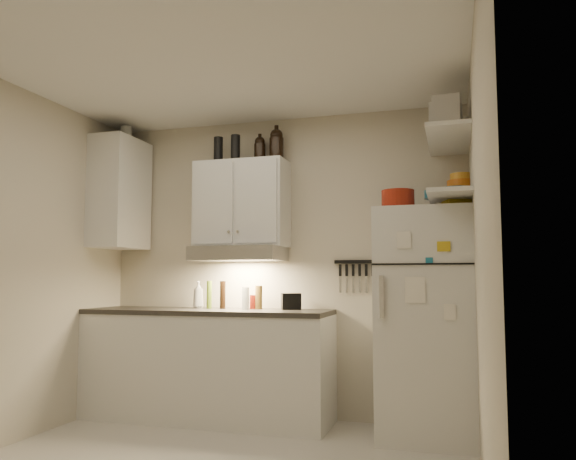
# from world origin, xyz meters

# --- Properties ---
(ceiling) EXTENTS (3.20, 3.00, 0.02)m
(ceiling) POSITION_xyz_m (0.00, 0.00, 2.61)
(ceiling) COLOR silver
(ceiling) RESTS_ON ground
(back_wall) EXTENTS (3.20, 0.02, 2.60)m
(back_wall) POSITION_xyz_m (0.00, 1.51, 1.30)
(back_wall) COLOR #BFB7A3
(back_wall) RESTS_ON ground
(right_wall) EXTENTS (0.02, 3.00, 2.60)m
(right_wall) POSITION_xyz_m (1.61, 0.00, 1.30)
(right_wall) COLOR #BFB7A3
(right_wall) RESTS_ON ground
(base_cabinet) EXTENTS (2.10, 0.60, 0.88)m
(base_cabinet) POSITION_xyz_m (-0.55, 1.20, 0.44)
(base_cabinet) COLOR silver
(base_cabinet) RESTS_ON floor
(countertop) EXTENTS (2.10, 0.62, 0.04)m
(countertop) POSITION_xyz_m (-0.55, 1.20, 0.90)
(countertop) COLOR #2E2B27
(countertop) RESTS_ON base_cabinet
(upper_cabinet) EXTENTS (0.80, 0.33, 0.75)m
(upper_cabinet) POSITION_xyz_m (-0.30, 1.33, 1.83)
(upper_cabinet) COLOR silver
(upper_cabinet) RESTS_ON back_wall
(side_cabinet) EXTENTS (0.33, 0.55, 1.00)m
(side_cabinet) POSITION_xyz_m (-1.44, 1.20, 1.95)
(side_cabinet) COLOR silver
(side_cabinet) RESTS_ON left_wall
(range_hood) EXTENTS (0.76, 0.46, 0.12)m
(range_hood) POSITION_xyz_m (-0.30, 1.27, 1.39)
(range_hood) COLOR silver
(range_hood) RESTS_ON back_wall
(fridge) EXTENTS (0.70, 0.68, 1.70)m
(fridge) POSITION_xyz_m (1.25, 1.16, 0.85)
(fridge) COLOR silver
(fridge) RESTS_ON floor
(shelf_hi) EXTENTS (0.30, 0.95, 0.03)m
(shelf_hi) POSITION_xyz_m (1.45, 1.02, 2.20)
(shelf_hi) COLOR silver
(shelf_hi) RESTS_ON right_wall
(shelf_lo) EXTENTS (0.30, 0.95, 0.03)m
(shelf_lo) POSITION_xyz_m (1.45, 1.02, 1.76)
(shelf_lo) COLOR silver
(shelf_lo) RESTS_ON right_wall
(knife_strip) EXTENTS (0.42, 0.02, 0.03)m
(knife_strip) POSITION_xyz_m (0.70, 1.49, 1.32)
(knife_strip) COLOR black
(knife_strip) RESTS_ON back_wall
(dutch_oven) EXTENTS (0.30, 0.30, 0.14)m
(dutch_oven) POSITION_xyz_m (1.07, 1.06, 1.77)
(dutch_oven) COLOR maroon
(dutch_oven) RESTS_ON fridge
(book_stack) EXTENTS (0.24, 0.26, 0.07)m
(book_stack) POSITION_xyz_m (1.49, 1.05, 1.74)
(book_stack) COLOR gold
(book_stack) RESTS_ON fridge
(spice_jar) EXTENTS (0.08, 0.08, 0.11)m
(spice_jar) POSITION_xyz_m (1.37, 1.10, 1.76)
(spice_jar) COLOR silver
(spice_jar) RESTS_ON fridge
(stock_pot) EXTENTS (0.31, 0.31, 0.19)m
(stock_pot) POSITION_xyz_m (1.50, 1.29, 2.31)
(stock_pot) COLOR silver
(stock_pot) RESTS_ON shelf_hi
(tin_a) EXTENTS (0.23, 0.21, 0.22)m
(tin_a) POSITION_xyz_m (1.43, 0.92, 2.33)
(tin_a) COLOR #AAAAAD
(tin_a) RESTS_ON shelf_hi
(tin_b) EXTENTS (0.19, 0.19, 0.18)m
(tin_b) POSITION_xyz_m (1.44, 0.66, 2.31)
(tin_b) COLOR #AAAAAD
(tin_b) RESTS_ON shelf_hi
(bowl_teal) EXTENTS (0.27, 0.27, 0.11)m
(bowl_teal) POSITION_xyz_m (1.49, 1.34, 1.83)
(bowl_teal) COLOR #186485
(bowl_teal) RESTS_ON shelf_lo
(bowl_orange) EXTENTS (0.22, 0.22, 0.07)m
(bowl_orange) POSITION_xyz_m (1.53, 1.39, 1.92)
(bowl_orange) COLOR orange
(bowl_orange) RESTS_ON bowl_teal
(bowl_yellow) EXTENTS (0.17, 0.17, 0.05)m
(bowl_yellow) POSITION_xyz_m (1.53, 1.39, 1.98)
(bowl_yellow) COLOR gold
(bowl_yellow) RESTS_ON bowl_orange
(plates) EXTENTS (0.27, 0.27, 0.06)m
(plates) POSITION_xyz_m (1.38, 1.10, 1.81)
(plates) COLOR #186485
(plates) RESTS_ON shelf_lo
(growler_a) EXTENTS (0.13, 0.13, 0.24)m
(growler_a) POSITION_xyz_m (-0.16, 1.40, 2.32)
(growler_a) COLOR black
(growler_a) RESTS_ON upper_cabinet
(growler_b) EXTENTS (0.14, 0.14, 0.29)m
(growler_b) POSITION_xyz_m (-0.00, 1.39, 2.35)
(growler_b) COLOR black
(growler_b) RESTS_ON upper_cabinet
(thermos_a) EXTENTS (0.11, 0.11, 0.23)m
(thermos_a) POSITION_xyz_m (-0.34, 1.29, 2.32)
(thermos_a) COLOR black
(thermos_a) RESTS_ON upper_cabinet
(thermos_b) EXTENTS (0.09, 0.09, 0.23)m
(thermos_b) POSITION_xyz_m (-0.52, 1.32, 2.32)
(thermos_b) COLOR black
(thermos_b) RESTS_ON upper_cabinet
(side_jar) EXTENTS (0.12, 0.12, 0.14)m
(side_jar) POSITION_xyz_m (-1.43, 1.27, 2.52)
(side_jar) COLOR silver
(side_jar) RESTS_ON side_cabinet
(soap_bottle) EXTENTS (0.12, 0.12, 0.26)m
(soap_bottle) POSITION_xyz_m (-0.70, 1.32, 1.05)
(soap_bottle) COLOR silver
(soap_bottle) RESTS_ON countertop
(pepper_mill) EXTENTS (0.08, 0.08, 0.20)m
(pepper_mill) POSITION_xyz_m (-0.14, 1.34, 1.02)
(pepper_mill) COLOR brown
(pepper_mill) RESTS_ON countertop
(oil_bottle) EXTENTS (0.06, 0.06, 0.24)m
(oil_bottle) POSITION_xyz_m (-0.58, 1.29, 1.04)
(oil_bottle) COLOR #506A1A
(oil_bottle) RESTS_ON countertop
(vinegar_bottle) EXTENTS (0.06, 0.06, 0.24)m
(vinegar_bottle) POSITION_xyz_m (-0.45, 1.29, 1.04)
(vinegar_bottle) COLOR black
(vinegar_bottle) RESTS_ON countertop
(clear_bottle) EXTENTS (0.07, 0.07, 0.19)m
(clear_bottle) POSITION_xyz_m (-0.24, 1.27, 1.01)
(clear_bottle) COLOR silver
(clear_bottle) RESTS_ON countertop
(red_jar) EXTENTS (0.07, 0.07, 0.12)m
(red_jar) POSITION_xyz_m (-0.19, 1.34, 0.98)
(red_jar) COLOR maroon
(red_jar) RESTS_ON countertop
(caddy) EXTENTS (0.19, 0.17, 0.14)m
(caddy) POSITION_xyz_m (0.14, 1.34, 0.99)
(caddy) COLOR black
(caddy) RESTS_ON countertop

